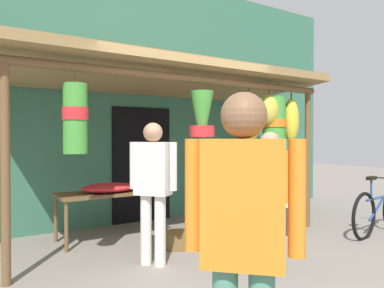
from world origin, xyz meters
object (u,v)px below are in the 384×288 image
at_px(folding_chair, 273,202).
at_px(customer_foreground, 243,232).
at_px(wicker_basket_by_table, 178,240).
at_px(flower_heap_on_table, 110,187).
at_px(vendor_in_orange, 270,191).
at_px(parked_bicycle, 379,211).
at_px(display_table, 110,196).
at_px(shopper_by_bananas, 153,181).

relative_size(folding_chair, customer_foreground, 0.49).
bearing_deg(wicker_basket_by_table, flower_heap_on_table, 124.78).
bearing_deg(vendor_in_orange, parked_bicycle, 6.58).
xyz_separation_m(display_table, shopper_by_bananas, (0.02, -1.32, 0.35)).
relative_size(parked_bicycle, customer_foreground, 1.02).
relative_size(customer_foreground, shopper_by_bananas, 1.03).
relative_size(display_table, shopper_by_bananas, 0.90).
bearing_deg(flower_heap_on_table, vendor_in_orange, -66.44).
bearing_deg(display_table, parked_bicycle, -28.38).
bearing_deg(wicker_basket_by_table, display_table, 123.40).
bearing_deg(vendor_in_orange, flower_heap_on_table, 113.56).
bearing_deg(shopper_by_bananas, vendor_in_orange, -44.86).
bearing_deg(parked_bicycle, flower_heap_on_table, 152.14).
height_order(flower_heap_on_table, folding_chair, folding_chair).
xyz_separation_m(folding_chair, parked_bicycle, (1.45, -0.83, -0.16)).
xyz_separation_m(flower_heap_on_table, folding_chair, (2.16, -1.08, -0.25)).
bearing_deg(folding_chair, customer_foreground, -137.52).
distance_m(folding_chair, shopper_by_bananas, 2.19).
relative_size(flower_heap_on_table, vendor_in_orange, 0.52).
height_order(folding_chair, wicker_basket_by_table, folding_chair).
distance_m(vendor_in_orange, customer_foreground, 2.28).
height_order(flower_heap_on_table, shopper_by_bananas, shopper_by_bananas).
bearing_deg(flower_heap_on_table, parked_bicycle, -27.86).
bearing_deg(vendor_in_orange, customer_foreground, -138.22).
bearing_deg(shopper_by_bananas, display_table, 90.95).
relative_size(display_table, flower_heap_on_table, 1.86).
bearing_deg(flower_heap_on_table, shopper_by_bananas, -88.80).
relative_size(folding_chair, shopper_by_bananas, 0.51).
relative_size(display_table, customer_foreground, 0.87).
bearing_deg(parked_bicycle, customer_foreground, -157.23).
relative_size(display_table, folding_chair, 1.77).
distance_m(wicker_basket_by_table, parked_bicycle, 3.18).
bearing_deg(vendor_in_orange, wicker_basket_by_table, 105.02).
height_order(folding_chair, vendor_in_orange, vendor_in_orange).
bearing_deg(display_table, flower_heap_on_table, -97.35).
bearing_deg(customer_foreground, vendor_in_orange, 41.78).
distance_m(display_table, vendor_in_orange, 2.46).
bearing_deg(display_table, wicker_basket_by_table, -56.60).
relative_size(display_table, parked_bicycle, 0.85).
bearing_deg(display_table, shopper_by_bananas, -89.05).
bearing_deg(shopper_by_bananas, parked_bicycle, -9.95).
relative_size(wicker_basket_by_table, vendor_in_orange, 0.25).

